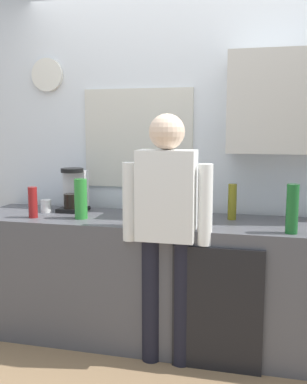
{
  "coord_description": "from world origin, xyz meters",
  "views": [
    {
      "loc": [
        0.56,
        -2.62,
        1.51
      ],
      "look_at": [
        -0.15,
        0.25,
        1.08
      ],
      "focal_mm": 40.98,
      "sensor_mm": 36.0,
      "label": 1
    }
  ],
  "objects_px": {
    "bottle_green_wine": "(292,209)",
    "person_at_sink": "(167,219)",
    "cup_blue_mug": "(136,210)",
    "cup_white_mug": "(46,206)",
    "bottle_red_vinegar": "(33,202)",
    "mixing_bowl": "(173,214)",
    "bottle_olive_oil": "(232,202)",
    "bottle_clear_soda": "(81,199)",
    "coffee_maker": "(74,192)"
  },
  "relations": [
    {
      "from": "bottle_green_wine",
      "to": "cup_white_mug",
      "type": "height_order",
      "value": "bottle_green_wine"
    },
    {
      "from": "bottle_green_wine",
      "to": "cup_blue_mug",
      "type": "distance_m",
      "value": 1.07
    },
    {
      "from": "cup_white_mug",
      "to": "person_at_sink",
      "type": "relative_size",
      "value": 0.06
    },
    {
      "from": "bottle_red_vinegar",
      "to": "bottle_green_wine",
      "type": "bearing_deg",
      "value": -1.79
    },
    {
      "from": "bottle_red_vinegar",
      "to": "bottle_clear_soda",
      "type": "distance_m",
      "value": 0.35
    },
    {
      "from": "coffee_maker",
      "to": "mixing_bowl",
      "type": "bearing_deg",
      "value": -10.63
    },
    {
      "from": "bottle_olive_oil",
      "to": "cup_blue_mug",
      "type": "relative_size",
      "value": 2.5
    },
    {
      "from": "bottle_green_wine",
      "to": "cup_blue_mug",
      "type": "xyz_separation_m",
      "value": [
        -1.04,
        0.24,
        -0.1
      ]
    },
    {
      "from": "bottle_red_vinegar",
      "to": "mixing_bowl",
      "type": "bearing_deg",
      "value": 9.42
    },
    {
      "from": "bottle_olive_oil",
      "to": "person_at_sink",
      "type": "bearing_deg",
      "value": -132.41
    },
    {
      "from": "bottle_olive_oil",
      "to": "cup_blue_mug",
      "type": "bearing_deg",
      "value": -172.44
    },
    {
      "from": "bottle_green_wine",
      "to": "mixing_bowl",
      "type": "relative_size",
      "value": 1.36
    },
    {
      "from": "cup_white_mug",
      "to": "person_at_sink",
      "type": "distance_m",
      "value": 1.06
    },
    {
      "from": "coffee_maker",
      "to": "cup_white_mug",
      "type": "xyz_separation_m",
      "value": [
        -0.19,
        -0.11,
        -0.1
      ]
    },
    {
      "from": "bottle_green_wine",
      "to": "person_at_sink",
      "type": "distance_m",
      "value": 0.76
    },
    {
      "from": "coffee_maker",
      "to": "bottle_green_wine",
      "type": "relative_size",
      "value": 1.1
    },
    {
      "from": "coffee_maker",
      "to": "bottle_red_vinegar",
      "type": "relative_size",
      "value": 1.5
    },
    {
      "from": "bottle_red_vinegar",
      "to": "bottle_clear_soda",
      "type": "xyz_separation_m",
      "value": [
        0.34,
        0.05,
        0.03
      ]
    },
    {
      "from": "bottle_red_vinegar",
      "to": "bottle_clear_soda",
      "type": "height_order",
      "value": "bottle_clear_soda"
    },
    {
      "from": "bottle_red_vinegar",
      "to": "cup_white_mug",
      "type": "distance_m",
      "value": 0.22
    },
    {
      "from": "bottle_clear_soda",
      "to": "bottle_green_wine",
      "type": "distance_m",
      "value": 1.41
    },
    {
      "from": "cup_blue_mug",
      "to": "person_at_sink",
      "type": "height_order",
      "value": "person_at_sink"
    },
    {
      "from": "coffee_maker",
      "to": "bottle_red_vinegar",
      "type": "bearing_deg",
      "value": -119.53
    },
    {
      "from": "bottle_green_wine",
      "to": "mixing_bowl",
      "type": "height_order",
      "value": "bottle_green_wine"
    },
    {
      "from": "bottle_clear_soda",
      "to": "bottle_green_wine",
      "type": "xyz_separation_m",
      "value": [
        1.41,
        -0.11,
        0.01
      ]
    },
    {
      "from": "cup_blue_mug",
      "to": "cup_white_mug",
      "type": "height_order",
      "value": "cup_blue_mug"
    },
    {
      "from": "bottle_clear_soda",
      "to": "bottle_red_vinegar",
      "type": "bearing_deg",
      "value": -171.36
    },
    {
      "from": "coffee_maker",
      "to": "bottle_red_vinegar",
      "type": "height_order",
      "value": "coffee_maker"
    },
    {
      "from": "bottle_olive_oil",
      "to": "person_at_sink",
      "type": "xyz_separation_m",
      "value": [
        -0.38,
        -0.41,
        -0.06
      ]
    },
    {
      "from": "bottle_red_vinegar",
      "to": "person_at_sink",
      "type": "distance_m",
      "value": 1.01
    },
    {
      "from": "bottle_olive_oil",
      "to": "cup_white_mug",
      "type": "distance_m",
      "value": 1.39
    },
    {
      "from": "cup_blue_mug",
      "to": "mixing_bowl",
      "type": "xyz_separation_m",
      "value": [
        0.27,
        -0.02,
        -0.01
      ]
    },
    {
      "from": "cup_white_mug",
      "to": "mixing_bowl",
      "type": "bearing_deg",
      "value": -2.59
    },
    {
      "from": "bottle_green_wine",
      "to": "person_at_sink",
      "type": "relative_size",
      "value": 0.19
    },
    {
      "from": "bottle_clear_soda",
      "to": "bottle_olive_oil",
      "type": "relative_size",
      "value": 1.12
    },
    {
      "from": "coffee_maker",
      "to": "cup_blue_mug",
      "type": "relative_size",
      "value": 3.3
    },
    {
      "from": "bottle_red_vinegar",
      "to": "cup_blue_mug",
      "type": "xyz_separation_m",
      "value": [
        0.71,
        0.18,
        -0.06
      ]
    },
    {
      "from": "bottle_red_vinegar",
      "to": "mixing_bowl",
      "type": "xyz_separation_m",
      "value": [
        0.98,
        0.16,
        -0.07
      ]
    },
    {
      "from": "bottle_red_vinegar",
      "to": "cup_blue_mug",
      "type": "distance_m",
      "value": 0.74
    },
    {
      "from": "bottle_green_wine",
      "to": "cup_blue_mug",
      "type": "bearing_deg",
      "value": 167.1
    },
    {
      "from": "bottle_olive_oil",
      "to": "mixing_bowl",
      "type": "height_order",
      "value": "bottle_olive_oil"
    },
    {
      "from": "bottle_olive_oil",
      "to": "cup_white_mug",
      "type": "bearing_deg",
      "value": -177.33
    },
    {
      "from": "mixing_bowl",
      "to": "bottle_green_wine",
      "type": "bearing_deg",
      "value": -15.73
    },
    {
      "from": "cup_blue_mug",
      "to": "coffee_maker",
      "type": "bearing_deg",
      "value": 166.33
    },
    {
      "from": "bottle_olive_oil",
      "to": "bottle_green_wine",
      "type": "distance_m",
      "value": 0.5
    },
    {
      "from": "person_at_sink",
      "to": "bottle_green_wine",
      "type": "bearing_deg",
      "value": -1.14
    },
    {
      "from": "coffee_maker",
      "to": "bottle_red_vinegar",
      "type": "distance_m",
      "value": 0.36
    },
    {
      "from": "coffee_maker",
      "to": "mixing_bowl",
      "type": "relative_size",
      "value": 1.5
    },
    {
      "from": "coffee_maker",
      "to": "person_at_sink",
      "type": "xyz_separation_m",
      "value": [
        0.82,
        -0.45,
        -0.08
      ]
    },
    {
      "from": "bottle_clear_soda",
      "to": "cup_blue_mug",
      "type": "xyz_separation_m",
      "value": [
        0.37,
        0.13,
        -0.09
      ]
    }
  ]
}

